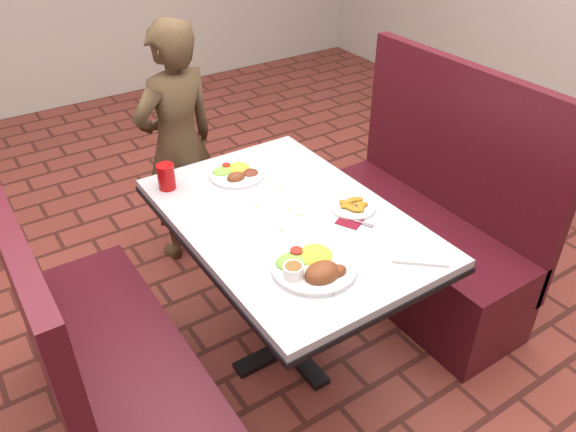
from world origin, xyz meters
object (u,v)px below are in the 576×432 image
object	(u,v)px
dining_table	(288,236)
diner_person	(178,146)
booth_bench_left	(110,376)
far_dinner_plate	(236,171)
red_tumbler	(166,177)
plantain_plate	(353,206)
near_dinner_plate	(314,263)
booth_bench_right	(420,236)

from	to	relation	value
dining_table	diner_person	bearing A→B (deg)	92.34
booth_bench_left	diner_person	size ratio (longest dim) A/B	0.91
far_dinner_plate	red_tumbler	world-z (taller)	red_tumbler
diner_person	plantain_plate	xyz separation A→B (m)	(0.29, -1.08, 0.10)
booth_bench_left	diner_person	world-z (taller)	diner_person
near_dinner_plate	red_tumbler	xyz separation A→B (m)	(-0.20, 0.79, 0.02)
booth_bench_right	plantain_plate	size ratio (longest dim) A/B	6.57
dining_table	booth_bench_left	distance (m)	0.86
plantain_plate	red_tumbler	world-z (taller)	red_tumbler
booth_bench_left	booth_bench_right	world-z (taller)	same
diner_person	far_dinner_plate	world-z (taller)	diner_person
dining_table	booth_bench_right	bearing A→B (deg)	0.00
booth_bench_left	far_dinner_plate	size ratio (longest dim) A/B	4.94
booth_bench_left	far_dinner_plate	bearing A→B (deg)	26.74
dining_table	plantain_plate	size ratio (longest dim) A/B	6.63
booth_bench_right	near_dinner_plate	size ratio (longest dim) A/B	4.01
diner_person	red_tumbler	size ratio (longest dim) A/B	11.86
booth_bench_left	far_dinner_plate	xyz separation A→B (m)	(0.79, 0.40, 0.44)
dining_table	booth_bench_left	bearing A→B (deg)	180.00
diner_person	far_dinner_plate	distance (m)	0.59
red_tumbler	far_dinner_plate	bearing A→B (deg)	-12.72
diner_person	booth_bench_left	bearing A→B (deg)	39.92
dining_table	diner_person	size ratio (longest dim) A/B	0.92
far_dinner_plate	diner_person	bearing A→B (deg)	92.70
dining_table	booth_bench_right	world-z (taller)	booth_bench_right
booth_bench_right	far_dinner_plate	xyz separation A→B (m)	(-0.81, 0.40, 0.44)
booth_bench_left	near_dinner_plate	xyz separation A→B (m)	(0.69, -0.33, 0.45)
diner_person	near_dinner_plate	distance (m)	1.31
booth_bench_right	plantain_plate	xyz separation A→B (m)	(-0.55, -0.10, 0.43)
booth_bench_left	near_dinner_plate	distance (m)	0.89
diner_person	plantain_plate	world-z (taller)	diner_person
booth_bench_right	near_dinner_plate	world-z (taller)	booth_bench_right
booth_bench_right	red_tumbler	xyz separation A→B (m)	(-1.11, 0.46, 0.48)
booth_bench_left	diner_person	distance (m)	1.28
near_dinner_plate	far_dinner_plate	xyz separation A→B (m)	(0.10, 0.72, -0.01)
booth_bench_right	red_tumbler	world-z (taller)	booth_bench_right
booth_bench_right	red_tumbler	distance (m)	1.29
dining_table	far_dinner_plate	distance (m)	0.41
far_dinner_plate	plantain_plate	bearing A→B (deg)	-62.24
booth_bench_right	far_dinner_plate	size ratio (longest dim) A/B	4.94
booth_bench_right	red_tumbler	bearing A→B (deg)	157.33
booth_bench_right	dining_table	bearing A→B (deg)	180.00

